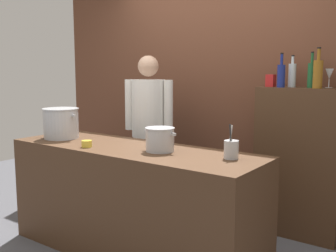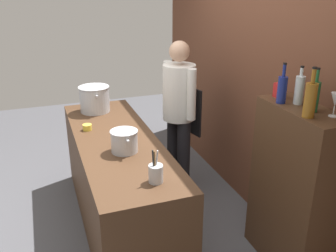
{
  "view_description": "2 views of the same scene",
  "coord_description": "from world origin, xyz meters",
  "views": [
    {
      "loc": [
        2.12,
        -2.41,
        1.53
      ],
      "look_at": [
        0.03,
        0.45,
        1.02
      ],
      "focal_mm": 43.09,
      "sensor_mm": 36.0,
      "label": 1
    },
    {
      "loc": [
        3.05,
        -0.61,
        2.24
      ],
      "look_at": [
        0.2,
        0.42,
        1.04
      ],
      "focal_mm": 40.21,
      "sensor_mm": 36.0,
      "label": 2
    }
  ],
  "objects": [
    {
      "name": "wine_bottle_cobalt",
      "position": [
        0.81,
        1.1,
        1.47
      ],
      "size": [
        0.07,
        0.07,
        0.3
      ],
      "color": "navy",
      "rests_on": "bar_cabinet"
    },
    {
      "name": "prep_counter",
      "position": [
        0.0,
        0.0,
        0.45
      ],
      "size": [
        2.2,
        0.7,
        0.9
      ],
      "primitive_type": "cube",
      "color": "#472D1C",
      "rests_on": "ground_plane"
    },
    {
      "name": "ground_plane",
      "position": [
        0.0,
        0.0,
        0.0
      ],
      "size": [
        8.0,
        8.0,
        0.0
      ],
      "primitive_type": "plane",
      "color": "#4C4C51"
    },
    {
      "name": "wine_glass_wide",
      "position": [
        1.18,
        1.25,
        1.48
      ],
      "size": [
        0.07,
        0.07,
        0.17
      ],
      "color": "silver",
      "rests_on": "bar_cabinet"
    },
    {
      "name": "chef",
      "position": [
        -0.45,
        0.78,
        0.96
      ],
      "size": [
        0.52,
        0.39,
        1.66
      ],
      "rotation": [
        0.0,
        0.0,
        3.37
      ],
      "color": "black",
      "rests_on": "ground_plane"
    },
    {
      "name": "wine_bottle_green",
      "position": [
        1.04,
        1.19,
        1.48
      ],
      "size": [
        0.07,
        0.07,
        0.31
      ],
      "color": "#1E592D",
      "rests_on": "bar_cabinet"
    },
    {
      "name": "bar_cabinet",
      "position": [
        0.97,
        1.19,
        0.68
      ],
      "size": [
        0.76,
        0.32,
        1.36
      ],
      "primitive_type": "cube",
      "color": "#472D1C",
      "rests_on": "ground_plane"
    },
    {
      "name": "stockpot_large",
      "position": [
        -0.81,
        -0.05,
        1.04
      ],
      "size": [
        0.38,
        0.33,
        0.27
      ],
      "color": "#B7BABF",
      "rests_on": "prep_counter"
    },
    {
      "name": "stockpot_small",
      "position": [
        0.28,
        0.01,
        0.99
      ],
      "size": [
        0.29,
        0.23,
        0.18
      ],
      "color": "#B7BABF",
      "rests_on": "prep_counter"
    },
    {
      "name": "wine_bottle_amber",
      "position": [
        1.13,
        1.09,
        1.49
      ],
      "size": [
        0.08,
        0.08,
        0.34
      ],
      "color": "#8C5919",
      "rests_on": "bar_cabinet"
    },
    {
      "name": "wine_bottle_clear",
      "position": [
        0.87,
        1.2,
        1.47
      ],
      "size": [
        0.07,
        0.07,
        0.29
      ],
      "color": "silver",
      "rests_on": "bar_cabinet"
    },
    {
      "name": "brick_back_panel",
      "position": [
        0.0,
        1.4,
        1.5
      ],
      "size": [
        4.4,
        0.1,
        3.0
      ],
      "primitive_type": "cube",
      "color": "brown",
      "rests_on": "ground_plane"
    },
    {
      "name": "butter_jar",
      "position": [
        -0.3,
        -0.21,
        0.93
      ],
      "size": [
        0.08,
        0.08,
        0.05
      ],
      "primitive_type": "cylinder",
      "color": "yellow",
      "rests_on": "prep_counter"
    },
    {
      "name": "spice_tin_red",
      "position": [
        0.68,
        1.17,
        1.42
      ],
      "size": [
        0.08,
        0.08,
        0.11
      ],
      "primitive_type": "cube",
      "color": "red",
      "rests_on": "bar_cabinet"
    },
    {
      "name": "utensil_crock",
      "position": [
        0.84,
        0.1,
        0.97
      ],
      "size": [
        0.1,
        0.1,
        0.25
      ],
      "color": "#B7BABF",
      "rests_on": "prep_counter"
    }
  ]
}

